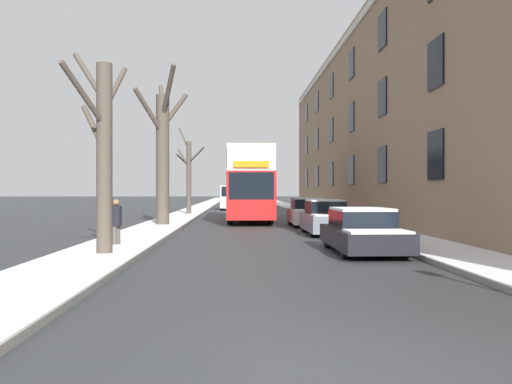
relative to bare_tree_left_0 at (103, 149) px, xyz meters
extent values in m
plane|color=#303335|center=(4.82, -9.02, -3.01)|extent=(320.00, 320.00, 0.00)
cube|color=slate|center=(-0.15, 43.98, -2.94)|extent=(2.38, 130.00, 0.13)
cube|color=white|center=(-0.15, 43.98, -2.86)|extent=(2.35, 130.00, 0.03)
cube|color=slate|center=(9.79, 43.98, -2.94)|extent=(2.38, 130.00, 0.13)
cube|color=white|center=(9.79, 43.98, -2.86)|extent=(2.35, 130.00, 0.03)
cube|color=#8C7056|center=(15.48, 17.17, 3.24)|extent=(9.00, 52.66, 12.51)
cube|color=black|center=(10.95, 3.93, 0.16)|extent=(0.08, 1.40, 1.80)
cube|color=black|center=(10.95, 10.55, 0.16)|extent=(0.08, 1.40, 1.80)
cube|color=black|center=(10.95, 17.17, 0.16)|extent=(0.08, 1.40, 1.80)
cube|color=black|center=(10.95, 23.79, 0.16)|extent=(0.08, 1.40, 1.80)
cube|color=black|center=(10.95, 30.41, 0.16)|extent=(0.08, 1.40, 1.80)
cube|color=black|center=(10.95, 37.03, 0.16)|extent=(0.08, 1.40, 1.80)
cube|color=black|center=(10.95, 3.93, 3.50)|extent=(0.08, 1.40, 1.80)
cube|color=black|center=(10.95, 10.55, 3.50)|extent=(0.08, 1.40, 1.80)
cube|color=black|center=(10.95, 17.17, 3.50)|extent=(0.08, 1.40, 1.80)
cube|color=black|center=(10.95, 23.79, 3.50)|extent=(0.08, 1.40, 1.80)
cube|color=black|center=(10.95, 30.41, 3.50)|extent=(0.08, 1.40, 1.80)
cube|color=black|center=(10.95, 37.03, 3.50)|extent=(0.08, 1.40, 1.80)
cube|color=black|center=(10.95, 10.55, 6.83)|extent=(0.08, 1.40, 1.80)
cube|color=black|center=(10.95, 17.17, 6.83)|extent=(0.08, 1.40, 1.80)
cube|color=black|center=(10.95, 23.79, 6.83)|extent=(0.08, 1.40, 1.80)
cube|color=black|center=(10.95, 30.41, 6.83)|extent=(0.08, 1.40, 1.80)
cube|color=black|center=(10.95, 37.03, 6.83)|extent=(0.08, 1.40, 1.80)
cube|color=beige|center=(10.94, 17.17, 8.98)|extent=(0.12, 51.61, 0.44)
cylinder|color=#4C4238|center=(0.05, -0.06, -0.32)|extent=(0.43, 0.43, 5.37)
cylinder|color=#4C4238|center=(0.12, 0.91, 1.88)|extent=(0.29, 2.05, 1.72)
cylinder|color=#4C4238|center=(-0.36, 0.38, 0.64)|extent=(1.01, 1.07, 1.45)
cylinder|color=#4C4238|center=(-0.56, 0.65, 2.15)|extent=(1.41, 1.59, 1.76)
cylinder|color=#4C4238|center=(-0.27, -0.85, 1.33)|extent=(0.81, 1.71, 1.46)
cylinder|color=#4C4238|center=(-0.07, 11.66, 0.37)|extent=(0.67, 0.67, 6.76)
cylinder|color=#4C4238|center=(-0.22, 12.38, 3.75)|extent=(0.57, 1.65, 1.62)
cylinder|color=#4C4238|center=(-0.61, 10.85, 2.75)|extent=(1.37, 1.89, 2.14)
cylinder|color=#4C4238|center=(0.34, 10.67, 3.71)|extent=(1.10, 2.24, 2.36)
cylinder|color=#4C4238|center=(0.52, 11.80, 2.97)|extent=(1.41, 0.55, 1.85)
cylinder|color=#4C4238|center=(0.15, 23.49, -0.24)|extent=(0.37, 0.37, 5.53)
cylinder|color=#4C4238|center=(-0.40, 24.16, 1.21)|extent=(1.24, 1.47, 1.11)
cylinder|color=#4C4238|center=(-0.27, 23.76, 1.29)|extent=(1.00, 0.69, 1.46)
cylinder|color=#4C4238|center=(-0.24, 23.76, 2.79)|extent=(0.95, 0.71, 1.74)
cylinder|color=#4C4238|center=(0.76, 22.86, 1.48)|extent=(1.36, 1.40, 1.17)
cube|color=red|center=(4.47, 16.84, -1.39)|extent=(2.59, 10.44, 2.57)
cube|color=beige|center=(4.47, 16.84, 0.55)|extent=(2.54, 10.23, 1.31)
cube|color=beige|center=(4.47, 16.84, 1.26)|extent=(2.54, 10.23, 0.12)
cube|color=black|center=(4.47, 16.84, -0.89)|extent=(2.62, 9.18, 1.33)
cube|color=black|center=(4.47, 16.84, 0.62)|extent=(2.62, 9.18, 0.99)
cube|color=black|center=(4.47, 11.65, -0.89)|extent=(2.33, 0.06, 1.40)
cube|color=orange|center=(4.47, 11.64, 0.22)|extent=(1.81, 0.05, 0.32)
cylinder|color=black|center=(3.34, 13.71, -2.46)|extent=(0.30, 1.09, 1.09)
cylinder|color=black|center=(5.59, 13.71, -2.46)|extent=(0.30, 1.09, 1.09)
cylinder|color=black|center=(3.34, 19.77, -2.46)|extent=(0.30, 1.09, 1.09)
cylinder|color=black|center=(5.59, 19.77, -2.46)|extent=(0.30, 1.09, 1.09)
cube|color=black|center=(7.51, 0.96, -2.56)|extent=(1.89, 4.32, 0.56)
cube|color=black|center=(7.51, 1.13, -2.01)|extent=(1.62, 2.16, 0.53)
cube|color=white|center=(7.51, 1.13, -1.71)|extent=(1.58, 2.05, 0.08)
cube|color=white|center=(7.51, -0.57, -2.25)|extent=(1.70, 1.13, 0.06)
cylinder|color=black|center=(6.67, -0.34, -2.69)|extent=(0.20, 0.64, 0.64)
cylinder|color=black|center=(8.34, -0.34, -2.69)|extent=(0.20, 0.64, 0.64)
cylinder|color=black|center=(6.67, 2.26, -2.69)|extent=(0.20, 0.64, 0.64)
cylinder|color=black|center=(8.34, 2.26, -2.69)|extent=(0.20, 0.64, 0.64)
cube|color=slate|center=(7.51, 7.25, -2.49)|extent=(1.71, 4.13, 0.70)
cube|color=black|center=(7.51, 7.42, -1.86)|extent=(1.47, 2.06, 0.54)
cube|color=white|center=(7.51, 7.42, -1.56)|extent=(1.44, 1.96, 0.06)
cube|color=white|center=(7.51, 5.79, -2.11)|extent=(1.54, 1.08, 0.05)
cylinder|color=black|center=(6.76, 6.02, -2.70)|extent=(0.20, 0.61, 0.61)
cylinder|color=black|center=(8.25, 6.02, -2.70)|extent=(0.20, 0.61, 0.61)
cylinder|color=black|center=(6.76, 8.49, -2.70)|extent=(0.20, 0.61, 0.61)
cylinder|color=black|center=(8.25, 8.49, -2.70)|extent=(0.20, 0.61, 0.61)
cube|color=silver|center=(7.51, 12.28, -2.48)|extent=(1.88, 3.96, 0.72)
cube|color=black|center=(7.51, 12.44, -1.85)|extent=(1.62, 1.98, 0.53)
cube|color=white|center=(7.51, 12.44, -1.56)|extent=(1.58, 1.88, 0.05)
cube|color=white|center=(7.51, 10.87, -2.10)|extent=(1.69, 1.03, 0.04)
cylinder|color=black|center=(6.68, 11.09, -2.71)|extent=(0.20, 0.60, 0.60)
cylinder|color=black|center=(8.34, 11.09, -2.71)|extent=(0.20, 0.60, 0.60)
cylinder|color=black|center=(6.68, 13.47, -2.71)|extent=(0.20, 0.60, 0.60)
cylinder|color=black|center=(8.34, 13.47, -2.71)|extent=(0.20, 0.60, 0.60)
cube|color=white|center=(3.17, 35.14, -1.72)|extent=(1.96, 5.10, 2.15)
cube|color=black|center=(3.17, 32.61, -1.21)|extent=(1.72, 0.06, 0.95)
cylinder|color=black|center=(2.31, 33.51, -2.67)|extent=(0.22, 0.68, 0.68)
cylinder|color=black|center=(4.03, 33.51, -2.67)|extent=(0.22, 0.68, 0.68)
cylinder|color=black|center=(2.31, 36.77, -2.67)|extent=(0.22, 0.68, 0.68)
cylinder|color=black|center=(4.03, 36.77, -2.67)|extent=(0.22, 0.68, 0.68)
cylinder|color=#4C4742|center=(-0.11, 2.17, -2.64)|extent=(0.16, 0.16, 0.74)
cylinder|color=#4C4742|center=(-0.17, 2.02, -2.64)|extent=(0.16, 0.16, 0.74)
cylinder|color=black|center=(-0.14, 2.09, -1.94)|extent=(0.35, 0.35, 0.65)
sphere|color=#8C6647|center=(-0.14, 2.09, -1.52)|extent=(0.21, 0.21, 0.21)
camera|label=1|loc=(3.68, -13.94, -1.14)|focal=35.00mm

